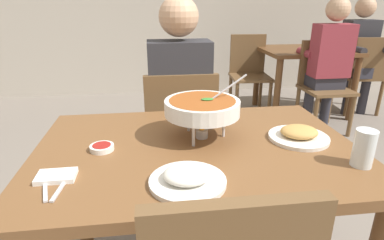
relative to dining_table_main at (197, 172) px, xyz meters
name	(u,v)px	position (x,y,z in m)	size (l,w,h in m)	color
dining_table_main	(197,172)	(0.00, 0.00, 0.00)	(1.23, 0.85, 0.76)	brown
chair_diner_main	(180,133)	(0.00, 0.71, -0.13)	(0.44, 0.44, 0.90)	brown
diner_main	(179,95)	(0.00, 0.74, 0.10)	(0.40, 0.45, 1.31)	#2D2D38
curry_bowl	(202,108)	(0.03, 0.07, 0.24)	(0.33, 0.30, 0.26)	silver
rice_plate	(188,178)	(-0.07, -0.26, 0.14)	(0.24, 0.24, 0.06)	white
appetizer_plate	(299,135)	(0.42, 0.01, 0.14)	(0.24, 0.24, 0.06)	white
sauce_dish	(102,147)	(-0.36, 0.01, 0.13)	(0.09, 0.09, 0.02)	white
napkin_folded	(56,176)	(-0.48, -0.18, 0.12)	(0.12, 0.08, 0.02)	white
fork_utensil	(45,186)	(-0.50, -0.23, 0.12)	(0.01, 0.17, 0.01)	silver
spoon_utensil	(62,185)	(-0.45, -0.23, 0.12)	(0.01, 0.17, 0.01)	silver
drink_glass	(364,150)	(0.53, -0.23, 0.17)	(0.07, 0.07, 0.13)	silver
dining_table_far	(305,61)	(1.60, 2.36, -0.02)	(1.00, 0.80, 0.76)	brown
chair_bg_left	(322,80)	(1.57, 1.87, -0.13)	(0.45, 0.45, 0.90)	brown
chair_bg_middle	(364,71)	(2.27, 2.22, -0.13)	(0.48, 0.48, 0.90)	brown
chair_bg_right	(249,69)	(0.99, 2.50, -0.13)	(0.46, 0.46, 0.90)	brown
patron_bg_left	(328,58)	(1.57, 1.83, 0.10)	(0.40, 0.45, 1.31)	#2D2D38
patron_bg_middle	(360,50)	(2.22, 2.29, 0.10)	(0.40, 0.45, 1.31)	#2D2D38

